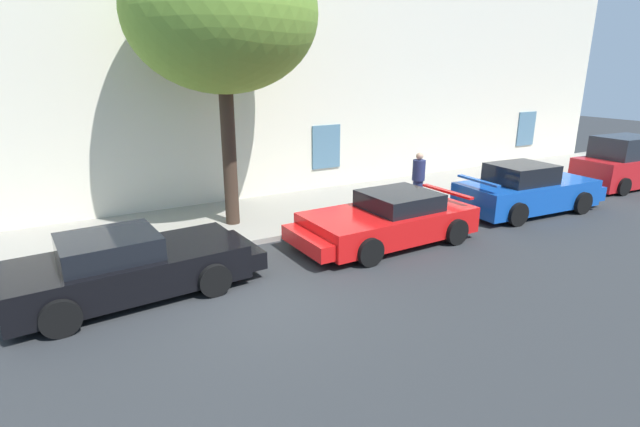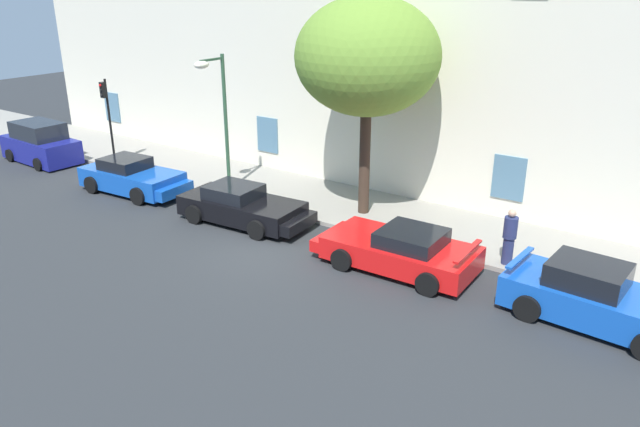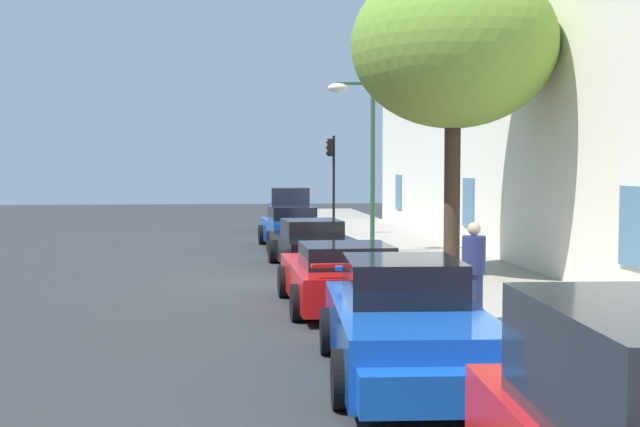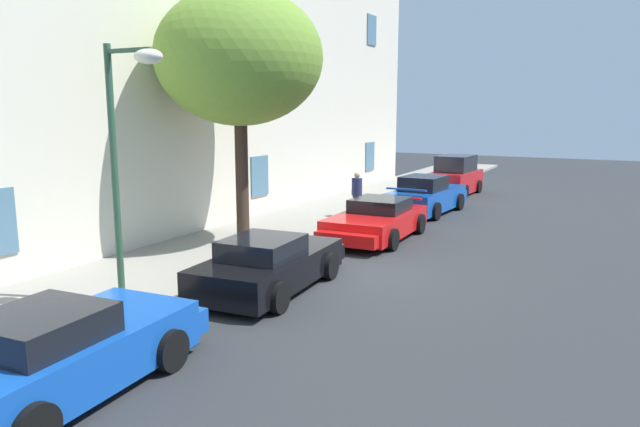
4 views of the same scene
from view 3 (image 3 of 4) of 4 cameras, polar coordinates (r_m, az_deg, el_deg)
The scene contains 11 objects.
ground_plane at distance 19.76m, azimuth -3.39°, elevation -4.61°, with size 80.00×80.00×0.00m, color #2B2D30.
sidewalk at distance 20.48m, azimuth 9.31°, elevation -4.17°, with size 60.00×3.88×0.14m, color gray.
sportscar_red_lead at distance 27.34m, azimuth -1.81°, elevation -1.15°, with size 4.59×2.27×1.35m.
sportscar_yellow_flank at distance 21.76m, azimuth -0.37°, elevation -2.36°, with size 4.77×2.31×1.28m.
sportscar_white_middle at distance 15.99m, azimuth 1.53°, elevation -4.42°, with size 4.72×2.35×1.25m.
sportscar_tail_end at distance 10.55m, azimuth 6.10°, elevation -8.08°, with size 4.83×2.28×1.50m.
hatchback_parked at distance 34.30m, azimuth -2.12°, elevation 0.13°, with size 4.03×2.04×1.84m.
tree_near_kerb at distance 19.49m, azimuth 9.25°, elevation 11.41°, with size 4.73×4.73×7.28m.
traffic_light at distance 31.06m, azimuth 0.83°, elevation 3.24°, with size 0.22×0.36×3.73m.
street_lamp at distance 24.50m, azimuth 2.65°, elevation 5.72°, with size 0.44×1.42×5.17m.
pedestrian_admiring at distance 13.75m, azimuth 10.62°, elevation -4.01°, with size 0.53×0.53×1.66m.
Camera 3 is at (19.54, -1.02, 2.71)m, focal length 46.08 mm.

